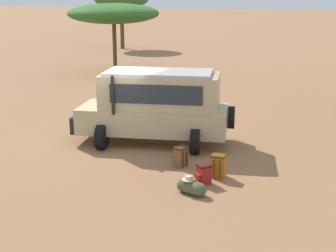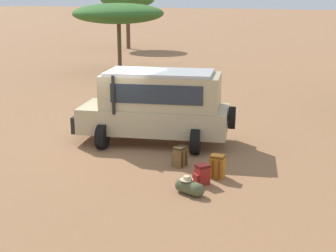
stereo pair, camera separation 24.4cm
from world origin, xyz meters
name	(u,v)px [view 1 (the left image)]	position (x,y,z in m)	size (l,w,h in m)	color
ground_plane	(118,143)	(0.00, 0.00, 0.00)	(320.00, 320.00, 0.00)	#936642
safari_vehicle	(156,105)	(1.17, 0.63, 1.29)	(5.46, 3.59, 2.44)	tan
backpack_beside_front_wheel	(218,166)	(4.15, -1.45, 0.32)	(0.41, 0.42, 0.65)	#B26619
backpack_cluster_center	(203,174)	(3.95, -2.06, 0.26)	(0.45, 0.48, 0.54)	maroon
backpack_near_rear_wheel	(180,157)	(2.85, -1.11, 0.29)	(0.42, 0.44, 0.60)	brown
duffel_bag_low_black_case	(191,187)	(3.93, -2.79, 0.18)	(0.84, 0.45, 0.45)	#4C5133
acacia_tree_far_left	(121,0)	(-15.12, 24.98, 4.44)	(4.99, 4.89, 5.28)	brown
acacia_tree_left_mid	(114,14)	(-8.18, 12.78, 3.71)	(5.65, 6.01, 4.36)	brown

